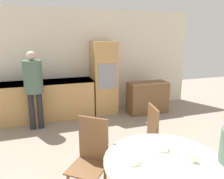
# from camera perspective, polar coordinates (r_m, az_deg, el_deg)

# --- Properties ---
(wall_back) EXTENTS (6.08, 0.05, 2.60)m
(wall_back) POSITION_cam_1_polar(r_m,az_deg,el_deg) (5.69, -7.49, 7.23)
(wall_back) COLOR silver
(wall_back) RESTS_ON ground_plane
(kitchen_counter) EXTENTS (2.31, 0.60, 0.91)m
(kitchen_counter) POSITION_cam_1_polar(r_m,az_deg,el_deg) (5.41, -17.33, -2.63)
(kitchen_counter) COLOR tan
(kitchen_counter) RESTS_ON ground_plane
(oven_unit) EXTENTS (0.58, 0.59, 1.82)m
(oven_unit) POSITION_cam_1_polar(r_m,az_deg,el_deg) (5.53, -2.13, 3.07)
(oven_unit) COLOR tan
(oven_unit) RESTS_ON ground_plane
(sideboard) EXTENTS (1.02, 0.45, 0.80)m
(sideboard) POSITION_cam_1_polar(r_m,az_deg,el_deg) (5.70, 9.26, -2.06)
(sideboard) COLOR brown
(sideboard) RESTS_ON ground_plane
(chair_far_left) EXTENTS (0.56, 0.56, 1.02)m
(chair_far_left) POSITION_cam_1_polar(r_m,az_deg,el_deg) (2.73, -5.62, -16.85)
(chair_far_left) COLOR brown
(chair_far_left) RESTS_ON ground_plane
(chair_far_right) EXTENTS (0.46, 0.46, 1.02)m
(chair_far_right) POSITION_cam_1_polar(r_m,az_deg,el_deg) (3.16, 8.91, -12.37)
(chair_far_right) COLOR brown
(chair_far_right) RESTS_ON ground_plane
(person_standing) EXTENTS (0.38, 0.38, 1.65)m
(person_standing) POSITION_cam_1_polar(r_m,az_deg,el_deg) (4.77, -19.83, 1.79)
(person_standing) COLOR #262628
(person_standing) RESTS_ON ground_plane
(cup) EXTENTS (0.08, 0.08, 0.08)m
(cup) POSITION_cam_1_polar(r_m,az_deg,el_deg) (2.37, 20.30, -16.45)
(cup) COLOR silver
(cup) RESTS_ON dining_table
(bowl_near) EXTENTS (0.16, 0.16, 0.04)m
(bowl_near) POSITION_cam_1_polar(r_m,az_deg,el_deg) (2.24, 5.33, -18.02)
(bowl_near) COLOR white
(bowl_near) RESTS_ON dining_table
(bowl_centre) EXTENTS (0.17, 0.17, 0.04)m
(bowl_centre) POSITION_cam_1_polar(r_m,az_deg,el_deg) (2.51, 12.63, -14.48)
(bowl_centre) COLOR white
(bowl_centre) RESTS_ON dining_table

